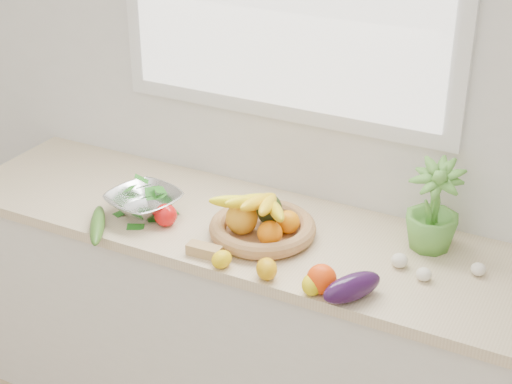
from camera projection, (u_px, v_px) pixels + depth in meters
The scene contains 18 objects.
back_wall at pixel (285, 78), 2.80m from camera, with size 4.50×0.02×2.70m, color white.
counter_cabinet at pixel (247, 331), 2.98m from camera, with size 2.20×0.58×0.86m, color silver.
countertop at pixel (246, 229), 2.78m from camera, with size 2.24×0.62×0.04m, color beige.
orange_loose at pixel (322, 279), 2.38m from camera, with size 0.09×0.09×0.09m, color #FF4208.
lemon_a at pixel (313, 284), 2.38m from camera, with size 0.07×0.08×0.07m, color yellow.
lemon_b at pixel (222, 259), 2.51m from camera, with size 0.06×0.07×0.06m, color yellow.
lemon_c at pixel (267, 269), 2.45m from camera, with size 0.07×0.08×0.07m, color #E09D0C.
apple at pixel (166, 215), 2.74m from camera, with size 0.08×0.08×0.08m, color red.
ginger at pixel (204, 250), 2.58m from camera, with size 0.12×0.05×0.04m, color tan.
garlic_a at pixel (400, 260), 2.51m from camera, with size 0.05×0.05×0.05m, color white.
garlic_b at pixel (478, 269), 2.47m from camera, with size 0.05×0.05×0.04m, color silver.
garlic_c at pixel (424, 274), 2.45m from camera, with size 0.05×0.05×0.04m, color white.
eggplant at pixel (352, 287), 2.35m from camera, with size 0.08×0.21×0.08m, color #2A0F37.
cucumber at pixel (97, 225), 2.71m from camera, with size 0.05×0.27×0.05m, color #305D1B.
radish at pixel (197, 248), 2.59m from camera, with size 0.03×0.03×0.03m, color #C81946.
potted_herb at pixel (433, 207), 2.56m from camera, with size 0.18×0.18×0.32m, color #569937.
fruit_basket at pixel (262, 222), 2.67m from camera, with size 0.39×0.39×0.19m.
colander_with_spinach at pixel (144, 198), 2.80m from camera, with size 0.30×0.30×0.13m.
Camera 1 is at (1.14, -0.17, 2.28)m, focal length 55.00 mm.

